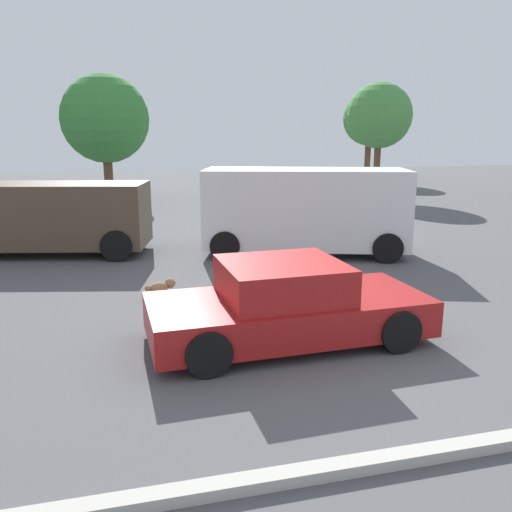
{
  "coord_description": "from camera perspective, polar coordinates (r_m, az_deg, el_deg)",
  "views": [
    {
      "loc": [
        -2.48,
        -7.36,
        3.13
      ],
      "look_at": [
        -0.13,
        1.88,
        0.9
      ],
      "focal_mm": 36.55,
      "sensor_mm": 36.0,
      "label": 1
    }
  ],
  "objects": [
    {
      "name": "dog",
      "position": [
        10.09,
        -10.34,
        -3.43
      ],
      "size": [
        0.6,
        0.34,
        0.45
      ],
      "rotation": [
        0.0,
        0.0,
        0.3
      ],
      "color": "olive",
      "rests_on": "ground_plane"
    },
    {
      "name": "light_post_near",
      "position": [
        29.36,
        -16.31,
        13.97
      ],
      "size": [
        0.44,
        0.44,
        5.51
      ],
      "color": "gray",
      "rests_on": "ground_plane"
    },
    {
      "name": "tree_back_center",
      "position": [
        25.39,
        -16.2,
        14.18
      ],
      "size": [
        3.97,
        3.97,
        5.82
      ],
      "color": "brown",
      "rests_on": "ground_plane"
    },
    {
      "name": "sedan_foreground",
      "position": [
        8.02,
        3.35,
        -5.4
      ],
      "size": [
        4.31,
        2.07,
        1.26
      ],
      "rotation": [
        0.0,
        0.0,
        0.04
      ],
      "color": "maroon",
      "rests_on": "ground_plane"
    },
    {
      "name": "suv_dark",
      "position": [
        14.84,
        -21.47,
        4.14
      ],
      "size": [
        5.24,
        2.97,
        1.89
      ],
      "rotation": [
        0.0,
        0.0,
        2.92
      ],
      "color": "#4C3D2D",
      "rests_on": "ground_plane"
    },
    {
      "name": "van_white",
      "position": [
        13.94,
        5.43,
        5.2
      ],
      "size": [
        5.63,
        3.55,
        2.25
      ],
      "rotation": [
        0.0,
        0.0,
        -0.31
      ],
      "color": "white",
      "rests_on": "ground_plane"
    },
    {
      "name": "parking_curb",
      "position": [
        5.61,
        15.69,
        -20.5
      ],
      "size": [
        9.82,
        0.2,
        0.12
      ],
      "primitive_type": "cube",
      "color": "#B7B2A8",
      "rests_on": "ground_plane"
    },
    {
      "name": "tree_far_right",
      "position": [
        36.67,
        12.3,
        14.42
      ],
      "size": [
        3.49,
        3.49,
        5.91
      ],
      "color": "brown",
      "rests_on": "ground_plane"
    },
    {
      "name": "ground_plane",
      "position": [
        8.38,
        4.1,
        -8.81
      ],
      "size": [
        80.0,
        80.0,
        0.0
      ],
      "primitive_type": "plane",
      "color": "#515154"
    },
    {
      "name": "tree_back_right",
      "position": [
        27.17,
        13.35,
        14.68
      ],
      "size": [
        3.18,
        3.18,
        5.64
      ],
      "color": "brown",
      "rests_on": "ground_plane"
    },
    {
      "name": "pedestrian",
      "position": [
        16.87,
        9.19,
        5.46
      ],
      "size": [
        0.4,
        0.51,
        1.56
      ],
      "rotation": [
        0.0,
        0.0,
        2.65
      ],
      "color": "navy",
      "rests_on": "ground_plane"
    }
  ]
}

